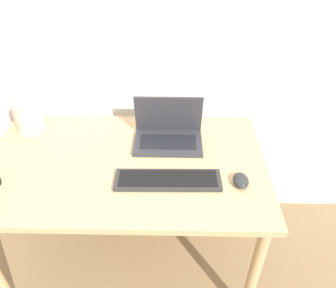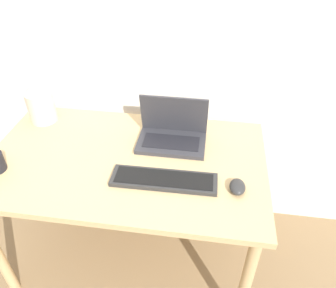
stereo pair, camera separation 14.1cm
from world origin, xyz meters
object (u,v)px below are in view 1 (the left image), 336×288
keyboard (168,180)px  vase (27,110)px  mouse (241,180)px  laptop (168,132)px

keyboard → vase: size_ratio=1.90×
vase → keyboard: bearing=-27.9°
mouse → keyboard: bearing=178.6°
laptop → vase: size_ratio=1.38×
keyboard → vase: vase is taller
keyboard → mouse: size_ratio=4.91×
laptop → vase: bearing=173.0°
keyboard → vase: 0.80m
keyboard → mouse: (0.30, -0.01, 0.01)m
laptop → mouse: bearing=-43.8°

